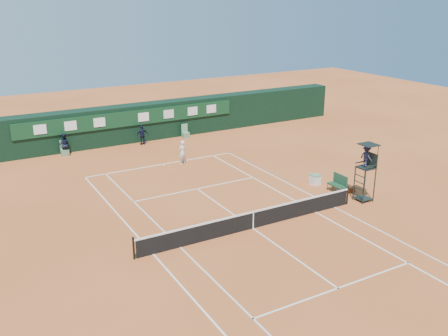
# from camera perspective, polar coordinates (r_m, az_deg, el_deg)

# --- Properties ---
(ground) EXTENTS (90.00, 90.00, 0.00)m
(ground) POSITION_cam_1_polar(r_m,az_deg,el_deg) (25.85, 3.32, -6.91)
(ground) COLOR #C2602D
(ground) RESTS_ON ground
(court_lines) EXTENTS (11.05, 23.85, 0.01)m
(court_lines) POSITION_cam_1_polar(r_m,az_deg,el_deg) (25.85, 3.33, -6.90)
(court_lines) COLOR white
(court_lines) RESTS_ON ground
(tennis_net) EXTENTS (12.90, 0.10, 1.10)m
(tennis_net) POSITION_cam_1_polar(r_m,az_deg,el_deg) (25.64, 3.35, -5.89)
(tennis_net) COLOR black
(tennis_net) RESTS_ON ground
(back_wall) EXTENTS (40.00, 1.65, 3.00)m
(back_wall) POSITION_cam_1_polar(r_m,az_deg,el_deg) (41.43, -10.87, 5.02)
(back_wall) COLOR black
(back_wall) RESTS_ON ground
(linesman_chair_left) EXTENTS (0.55, 0.50, 1.15)m
(linesman_chair_left) POSITION_cam_1_polar(r_m,az_deg,el_deg) (39.20, -17.75, 1.84)
(linesman_chair_left) COLOR #57855E
(linesman_chair_left) RESTS_ON ground
(linesman_chair_right) EXTENTS (0.55, 0.50, 1.15)m
(linesman_chair_right) POSITION_cam_1_polar(r_m,az_deg,el_deg) (42.21, -4.43, 3.90)
(linesman_chair_right) COLOR #55835D
(linesman_chair_right) RESTS_ON ground
(umpire_chair) EXTENTS (0.96, 0.95, 3.42)m
(umpire_chair) POSITION_cam_1_polar(r_m,az_deg,el_deg) (29.47, 15.97, 0.82)
(umpire_chair) COLOR black
(umpire_chair) RESTS_ON ground
(player_bench) EXTENTS (0.56, 1.20, 1.10)m
(player_bench) POSITION_cam_1_polar(r_m,az_deg,el_deg) (31.03, 12.94, -1.64)
(player_bench) COLOR #173B22
(player_bench) RESTS_ON ground
(tennis_bag) EXTENTS (0.47, 0.89, 0.32)m
(tennis_bag) POSITION_cam_1_polar(r_m,az_deg,el_deg) (31.49, 14.04, -2.27)
(tennis_bag) COLOR black
(tennis_bag) RESTS_ON ground
(cooler) EXTENTS (0.57, 0.57, 0.65)m
(cooler) POSITION_cam_1_polar(r_m,az_deg,el_deg) (32.07, 10.36, -1.29)
(cooler) COLOR white
(cooler) RESTS_ON ground
(tennis_ball) EXTENTS (0.06, 0.06, 0.06)m
(tennis_ball) POSITION_cam_1_polar(r_m,az_deg,el_deg) (35.05, -6.34, 0.17)
(tennis_ball) COLOR #C1DC33
(tennis_ball) RESTS_ON ground
(player) EXTENTS (0.73, 0.63, 1.70)m
(player) POSITION_cam_1_polar(r_m,az_deg,el_deg) (35.38, -4.80, 1.80)
(player) COLOR white
(player) RESTS_ON ground
(ball_kid_left) EXTENTS (1.00, 0.90, 1.69)m
(ball_kid_left) POSITION_cam_1_polar(r_m,az_deg,el_deg) (39.07, -17.78, 2.59)
(ball_kid_left) COLOR black
(ball_kid_left) RESTS_ON ground
(ball_kid_right) EXTENTS (0.96, 0.44, 1.61)m
(ball_kid_right) POSITION_cam_1_polar(r_m,az_deg,el_deg) (40.44, -9.31, 3.74)
(ball_kid_right) COLOR black
(ball_kid_right) RESTS_ON ground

